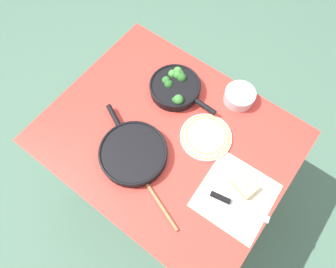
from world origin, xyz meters
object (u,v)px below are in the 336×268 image
wooden_spoon (148,185)px  prep_bowl_steel (239,96)px  skillet_broccoli (175,87)px  dinner_plate_stack (206,136)px  cheese_block (245,185)px  skillet_eggs (133,153)px  grater_knife (231,202)px

wooden_spoon → prep_bowl_steel: size_ratio=2.35×
skillet_broccoli → wooden_spoon: skillet_broccoli is taller
dinner_plate_stack → prep_bowl_steel: 0.26m
skillet_broccoli → dinner_plate_stack: (-0.26, 0.12, -0.02)m
prep_bowl_steel → cheese_block: bearing=124.6°
wooden_spoon → prep_bowl_steel: bearing=-78.4°
dinner_plate_stack → skillet_eggs: bearing=51.9°
skillet_broccoli → prep_bowl_steel: 0.30m
skillet_eggs → grater_knife: bearing=-145.5°
cheese_block → skillet_broccoli: bearing=-22.0°
wooden_spoon → skillet_eggs: bearing=-7.8°
skillet_broccoli → skillet_eggs: size_ratio=0.90×
skillet_broccoli → cheese_block: bearing=-20.7°
skillet_eggs → dinner_plate_stack: (-0.20, -0.26, -0.01)m
skillet_broccoli → wooden_spoon: bearing=-65.6°
wooden_spoon → grater_knife: bearing=-135.4°
grater_knife → cheese_block: (-0.01, -0.09, 0.01)m
grater_knife → dinner_plate_stack: size_ratio=1.08×
skillet_eggs → prep_bowl_steel: size_ratio=2.74×
dinner_plate_stack → prep_bowl_steel: bearing=-92.7°
skillet_eggs → wooden_spoon: bearing=177.6°
skillet_broccoli → wooden_spoon: (-0.19, 0.45, -0.02)m
dinner_plate_stack → prep_bowl_steel: (-0.01, -0.26, 0.02)m
skillet_broccoli → grater_knife: 0.58m
wooden_spoon → prep_bowl_steel: (-0.08, -0.59, 0.02)m
skillet_broccoli → wooden_spoon: 0.49m
skillet_broccoli → dinner_plate_stack: bearing=-23.0°
grater_knife → skillet_eggs: bearing=178.0°
skillet_eggs → wooden_spoon: (-0.14, 0.07, -0.02)m
skillet_eggs → grater_knife: size_ratio=1.56×
cheese_block → dinner_plate_stack: size_ratio=0.47×
skillet_broccoli → grater_knife: size_ratio=1.41×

